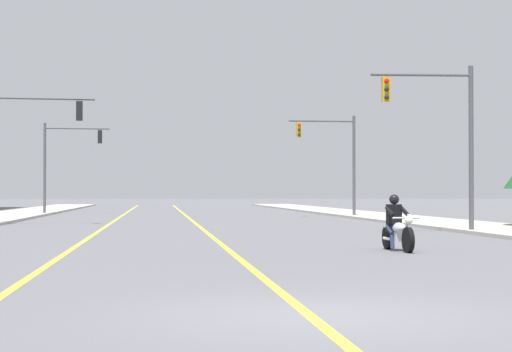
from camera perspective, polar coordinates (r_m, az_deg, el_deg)
The scene contains 9 objects.
ground_plane at distance 11.32m, azimuth 4.16°, elevation -8.71°, with size 400.00×400.00×0.00m, color #5B5B60.
lane_stripe_center at distance 56.08m, azimuth -4.35°, elevation -2.57°, with size 0.16×100.00×0.01m, color yellow.
lane_stripe_left at distance 56.10m, azimuth -8.55°, elevation -2.57°, with size 0.16×100.00×0.01m, color yellow.
sidewalk_kerb_right at distance 52.76m, azimuth 8.36°, elevation -2.59°, with size 4.40×110.00×0.14m, color #ADA89E.
motorcycle_with_rider at distance 23.66m, azimuth 8.87°, elevation -3.27°, with size 0.70×2.19×1.46m.
traffic_signal_near_right at distance 34.13m, azimuth 11.70°, elevation 3.22°, with size 3.84×0.37×6.20m.
traffic_signal_near_left at distance 43.01m, azimuth -14.64°, elevation 2.44°, with size 4.86×0.59×6.20m.
traffic_signal_mid_right at distance 55.30m, azimuth 5.04°, elevation 1.60°, with size 4.13×0.45×6.20m.
traffic_signal_mid_left at distance 62.54m, azimuth -12.04°, elevation 1.33°, with size 4.40×0.56×6.20m.
Camera 1 is at (-2.02, -11.03, 1.51)m, focal length 63.49 mm.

